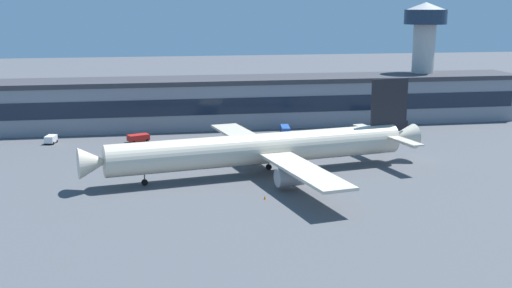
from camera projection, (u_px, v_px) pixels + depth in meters
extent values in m
plane|color=#4C4F54|center=(293.00, 181.00, 116.89)|extent=(600.00, 600.00, 0.00)
cube|color=gray|center=(243.00, 103.00, 170.92)|extent=(149.40, 15.81, 11.43)
cube|color=#38383D|center=(243.00, 80.00, 169.59)|extent=(152.38, 16.13, 1.20)
cube|color=#192333|center=(248.00, 106.00, 163.14)|extent=(146.41, 0.16, 4.11)
cylinder|color=beige|center=(260.00, 149.00, 120.28)|extent=(57.47, 15.99, 5.76)
cone|color=beige|center=(94.00, 162.00, 109.87)|extent=(6.09, 6.32, 5.47)
cone|color=beige|center=(401.00, 137.00, 130.79)|extent=(7.17, 6.24, 5.19)
cube|color=black|center=(389.00, 102.00, 128.18)|extent=(8.03, 1.94, 9.22)
cube|color=beige|center=(403.00, 140.00, 123.60)|extent=(4.23, 10.64, 0.30)
cube|color=beige|center=(370.00, 129.00, 135.21)|extent=(4.23, 10.64, 0.30)
cube|color=beige|center=(305.00, 171.00, 106.63)|extent=(10.55, 26.47, 0.50)
cube|color=beige|center=(242.00, 136.00, 135.55)|extent=(10.55, 26.47, 0.50)
cylinder|color=#99999E|center=(290.00, 177.00, 110.25)|extent=(5.25, 3.97, 3.17)
cylinder|color=#99999E|center=(244.00, 149.00, 132.08)|extent=(5.25, 3.97, 3.17)
cylinder|color=black|center=(145.00, 182.00, 113.74)|extent=(1.17, 0.69, 1.10)
cylinder|color=slate|center=(144.00, 175.00, 113.47)|extent=(0.24, 0.24, 2.04)
cylinder|color=black|center=(279.00, 173.00, 119.81)|extent=(1.17, 0.69, 1.10)
cylinder|color=slate|center=(279.00, 167.00, 119.54)|extent=(0.24, 0.24, 2.04)
cylinder|color=black|center=(269.00, 167.00, 124.56)|extent=(1.17, 0.69, 1.10)
cylinder|color=slate|center=(269.00, 160.00, 124.29)|extent=(0.24, 0.24, 2.04)
cylinder|color=#B7B7B2|center=(423.00, 71.00, 181.33)|extent=(6.18, 6.18, 26.10)
cylinder|color=#1E2D42|center=(426.00, 17.00, 178.16)|extent=(11.75, 11.75, 4.00)
cone|color=#A5A5A5|center=(426.00, 6.00, 177.53)|extent=(10.58, 10.58, 2.00)
cube|color=white|center=(51.00, 139.00, 148.17)|extent=(2.68, 3.93, 1.50)
cube|color=black|center=(49.00, 138.00, 147.14)|extent=(2.06, 1.60, 0.38)
cylinder|color=black|center=(53.00, 143.00, 147.07)|extent=(0.43, 0.75, 0.70)
cylinder|color=black|center=(45.00, 143.00, 147.12)|extent=(0.43, 0.75, 0.70)
cylinder|color=black|center=(57.00, 141.00, 149.53)|extent=(0.43, 0.75, 0.70)
cylinder|color=black|center=(49.00, 141.00, 149.58)|extent=(0.43, 0.75, 0.70)
cube|color=black|center=(396.00, 127.00, 157.45)|extent=(6.44, 4.81, 3.20)
cube|color=black|center=(400.00, 124.00, 158.28)|extent=(2.86, 2.91, 0.80)
cylinder|color=black|center=(398.00, 132.00, 159.86)|extent=(0.76, 0.58, 0.70)
cylinder|color=black|center=(405.00, 134.00, 158.16)|extent=(0.76, 0.58, 0.70)
cylinder|color=black|center=(386.00, 134.00, 157.42)|extent=(0.76, 0.58, 0.70)
cylinder|color=black|center=(393.00, 136.00, 155.72)|extent=(0.76, 0.58, 0.70)
cube|color=#2651A5|center=(285.00, 129.00, 159.28)|extent=(2.90, 6.62, 1.60)
cube|color=black|center=(285.00, 127.00, 160.93)|extent=(2.14, 2.48, 0.40)
cylinder|color=black|center=(281.00, 131.00, 161.61)|extent=(0.40, 0.74, 0.70)
cylinder|color=black|center=(288.00, 131.00, 161.67)|extent=(0.40, 0.74, 0.70)
cylinder|color=black|center=(282.00, 134.00, 157.23)|extent=(0.40, 0.74, 0.70)
cylinder|color=black|center=(290.00, 134.00, 157.29)|extent=(0.40, 0.74, 0.70)
cube|color=red|center=(138.00, 137.00, 149.96)|extent=(5.43, 4.22, 1.40)
cube|color=black|center=(133.00, 137.00, 149.21)|extent=(2.46, 2.85, 0.35)
cylinder|color=black|center=(134.00, 142.00, 148.27)|extent=(0.76, 0.54, 0.70)
cylinder|color=black|center=(130.00, 140.00, 150.20)|extent=(0.76, 0.54, 0.70)
cylinder|color=black|center=(147.00, 140.00, 150.02)|extent=(0.76, 0.54, 0.70)
cylinder|color=black|center=(143.00, 139.00, 151.96)|extent=(0.76, 0.54, 0.70)
cone|color=#F2590C|center=(326.00, 186.00, 111.77)|extent=(0.59, 0.59, 0.73)
cone|color=#F2590C|center=(265.00, 198.00, 105.59)|extent=(0.46, 0.46, 0.58)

